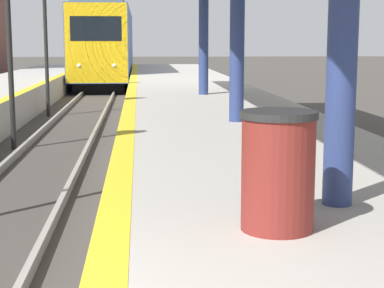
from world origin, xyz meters
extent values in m
cube|color=black|center=(0.00, 35.67, 0.28)|extent=(2.41, 17.14, 0.55)
cube|color=#33518C|center=(0.00, 35.67, 2.36)|extent=(2.83, 19.05, 3.61)
cube|color=gold|center=(0.00, 26.23, 2.36)|extent=(2.77, 0.16, 3.54)
cube|color=black|center=(0.00, 26.17, 2.99)|extent=(2.26, 0.06, 1.08)
cube|color=#59595E|center=(0.00, 35.67, 4.28)|extent=(2.41, 18.09, 0.24)
sphere|color=white|center=(-0.78, 26.17, 1.36)|extent=(0.18, 0.18, 0.18)
sphere|color=white|center=(0.78, 26.17, 1.36)|extent=(0.18, 0.18, 0.18)
cylinder|color=black|center=(-0.98, 11.82, 1.90)|extent=(0.12, 0.12, 3.81)
cylinder|color=black|center=(-1.10, 18.34, 1.90)|extent=(0.12, 0.12, 3.81)
cylinder|color=navy|center=(3.72, 9.15, 2.92)|extent=(0.28, 0.28, 3.99)
cylinder|color=navy|center=(3.72, 15.45, 2.92)|extent=(0.28, 0.28, 3.99)
cylinder|color=maroon|center=(2.99, 2.09, 1.38)|extent=(0.59, 0.59, 0.91)
cylinder|color=#262626|center=(2.99, 2.09, 1.86)|extent=(0.62, 0.62, 0.06)
camera|label=1|loc=(1.89, -2.87, 2.44)|focal=60.00mm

